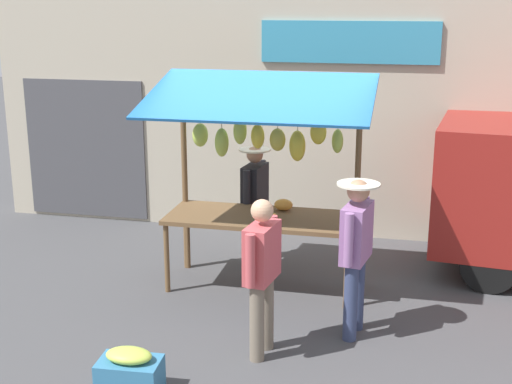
# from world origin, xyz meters

# --- Properties ---
(ground_plane) EXTENTS (40.00, 40.00, 0.00)m
(ground_plane) POSITION_xyz_m (0.00, 0.00, 0.00)
(ground_plane) COLOR #424244
(street_backdrop) EXTENTS (9.00, 0.30, 3.40)m
(street_backdrop) POSITION_xyz_m (0.06, -2.20, 1.70)
(street_backdrop) COLOR #B2A893
(street_backdrop) RESTS_ON ground
(market_stall) EXTENTS (2.50, 1.46, 2.50)m
(market_stall) POSITION_xyz_m (-0.00, -0.06, 1.57)
(market_stall) COLOR brown
(market_stall) RESTS_ON ground
(vendor_with_sunhat) EXTENTS (0.40, 0.67, 1.54)m
(vendor_with_sunhat) POSITION_xyz_m (0.25, -0.75, 0.90)
(vendor_with_sunhat) COLOR #726656
(vendor_with_sunhat) RESTS_ON ground
(shopper_in_striped_shirt) EXTENTS (0.29, 0.67, 1.55)m
(shopper_in_striped_shirt) POSITION_xyz_m (-0.35, 1.61, 0.89)
(shopper_in_striped_shirt) COLOR #726656
(shopper_in_striped_shirt) RESTS_ON ground
(shopper_in_grey_tee) EXTENTS (0.42, 0.69, 1.63)m
(shopper_in_grey_tee) POSITION_xyz_m (-1.17, 1.00, 0.96)
(shopper_in_grey_tee) COLOR navy
(shopper_in_grey_tee) RESTS_ON ground
(produce_crate_near) EXTENTS (0.56, 0.37, 0.42)m
(produce_crate_near) POSITION_xyz_m (0.62, 2.54, 0.19)
(produce_crate_near) COLOR teal
(produce_crate_near) RESTS_ON ground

